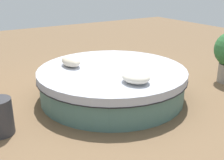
% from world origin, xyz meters
% --- Properties ---
extents(ground_plane, '(16.00, 16.00, 0.00)m').
position_xyz_m(ground_plane, '(0.00, 0.00, 0.00)').
color(ground_plane, brown).
extents(round_bed, '(2.59, 2.59, 0.53)m').
position_xyz_m(round_bed, '(0.00, 0.00, 0.27)').
color(round_bed, '#4C726B').
rests_on(round_bed, ground_plane).
extents(throw_pillow_0, '(0.49, 0.28, 0.19)m').
position_xyz_m(throw_pillow_0, '(-0.51, -0.54, 0.62)').
color(throw_pillow_0, beige).
rests_on(throw_pillow_0, round_bed).
extents(throw_pillow_1, '(0.47, 0.40, 0.18)m').
position_xyz_m(throw_pillow_1, '(0.77, -0.06, 0.62)').
color(throw_pillow_1, silver).
rests_on(throw_pillow_1, round_bed).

